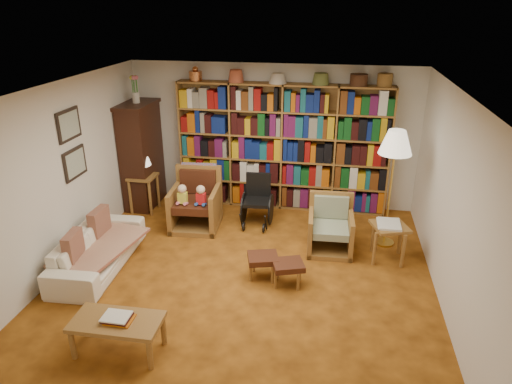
% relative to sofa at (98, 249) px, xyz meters
% --- Properties ---
extents(floor, '(5.00, 5.00, 0.00)m').
position_rel_sofa_xyz_m(floor, '(2.05, 0.15, -0.26)').
color(floor, '#AB611A').
rests_on(floor, ground).
extents(ceiling, '(5.00, 5.00, 0.00)m').
position_rel_sofa_xyz_m(ceiling, '(2.05, 0.15, 2.24)').
color(ceiling, silver).
rests_on(ceiling, wall_back).
extents(wall_back, '(5.00, 0.00, 5.00)m').
position_rel_sofa_xyz_m(wall_back, '(2.05, 2.65, 0.99)').
color(wall_back, silver).
rests_on(wall_back, floor).
extents(wall_front, '(5.00, 0.00, 5.00)m').
position_rel_sofa_xyz_m(wall_front, '(2.05, -2.35, 0.99)').
color(wall_front, silver).
rests_on(wall_front, floor).
extents(wall_left, '(0.00, 5.00, 5.00)m').
position_rel_sofa_xyz_m(wall_left, '(-0.45, 0.15, 0.99)').
color(wall_left, silver).
rests_on(wall_left, floor).
extents(wall_right, '(0.00, 5.00, 5.00)m').
position_rel_sofa_xyz_m(wall_right, '(4.55, 0.15, 0.99)').
color(wall_right, silver).
rests_on(wall_right, floor).
extents(bookshelf, '(3.60, 0.30, 2.42)m').
position_rel_sofa_xyz_m(bookshelf, '(2.25, 2.48, 0.91)').
color(bookshelf, '#99662F').
rests_on(bookshelf, floor).
extents(curio_cabinet, '(0.50, 0.95, 2.40)m').
position_rel_sofa_xyz_m(curio_cabinet, '(-0.20, 2.15, 0.69)').
color(curio_cabinet, black).
rests_on(curio_cabinet, floor).
extents(framed_pictures, '(0.03, 0.52, 0.97)m').
position_rel_sofa_xyz_m(framed_pictures, '(-0.43, 0.45, 1.36)').
color(framed_pictures, black).
rests_on(framed_pictures, wall_left).
extents(sofa, '(1.84, 0.80, 0.53)m').
position_rel_sofa_xyz_m(sofa, '(0.00, 0.00, 0.00)').
color(sofa, '#F3E8CE').
rests_on(sofa, floor).
extents(sofa_throw, '(0.94, 1.47, 0.04)m').
position_rel_sofa_xyz_m(sofa_throw, '(0.05, 0.00, 0.04)').
color(sofa_throw, beige).
rests_on(sofa_throw, sofa).
extents(cushion_left, '(0.14, 0.41, 0.41)m').
position_rel_sofa_xyz_m(cushion_left, '(-0.13, 0.35, 0.19)').
color(cushion_left, maroon).
rests_on(cushion_left, sofa).
extents(cushion_right, '(0.17, 0.41, 0.40)m').
position_rel_sofa_xyz_m(cushion_right, '(-0.13, -0.35, 0.19)').
color(cushion_right, maroon).
rests_on(cushion_right, sofa).
extents(side_table_lamp, '(0.44, 0.44, 0.66)m').
position_rel_sofa_xyz_m(side_table_lamp, '(-0.10, 1.87, 0.23)').
color(side_table_lamp, '#99662F').
rests_on(side_table_lamp, floor).
extents(table_lamp, '(0.33, 0.33, 0.45)m').
position_rel_sofa_xyz_m(table_lamp, '(-0.10, 1.87, 0.70)').
color(table_lamp, gold).
rests_on(table_lamp, side_table_lamp).
extents(armchair_leather, '(0.82, 0.86, 0.97)m').
position_rel_sofa_xyz_m(armchair_leather, '(0.98, 1.51, 0.13)').
color(armchair_leather, '#99662F').
rests_on(armchair_leather, floor).
extents(armchair_sage, '(0.69, 0.71, 0.82)m').
position_rel_sofa_xyz_m(armchair_sage, '(3.16, 1.10, 0.05)').
color(armchair_sage, '#99662F').
rests_on(armchair_sage, floor).
extents(wheelchair, '(0.48, 0.68, 0.84)m').
position_rel_sofa_xyz_m(wheelchair, '(1.94, 1.74, 0.12)').
color(wheelchair, black).
rests_on(wheelchair, floor).
extents(floor_lamp, '(0.47, 0.47, 1.79)m').
position_rel_sofa_xyz_m(floor_lamp, '(3.99, 1.37, 1.28)').
color(floor_lamp, gold).
rests_on(floor_lamp, floor).
extents(side_table_papers, '(0.58, 0.58, 0.58)m').
position_rel_sofa_xyz_m(side_table_papers, '(3.98, 0.90, 0.19)').
color(side_table_papers, '#99662F').
rests_on(side_table_papers, floor).
extents(footstool_a, '(0.47, 0.43, 0.33)m').
position_rel_sofa_xyz_m(footstool_a, '(2.30, 0.12, 0.01)').
color(footstool_a, '#442112').
rests_on(footstool_a, floor).
extents(footstool_b, '(0.48, 0.44, 0.33)m').
position_rel_sofa_xyz_m(footstool_b, '(2.65, 0.01, 0.01)').
color(footstool_b, '#442112').
rests_on(footstool_b, floor).
extents(coffee_table, '(0.94, 0.48, 0.45)m').
position_rel_sofa_xyz_m(coffee_table, '(1.04, -1.53, 0.08)').
color(coffee_table, '#99662F').
rests_on(coffee_table, floor).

